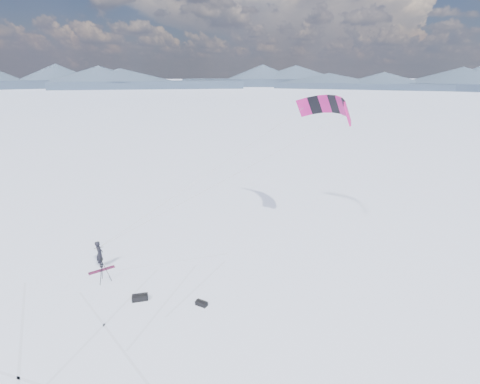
{
  "coord_description": "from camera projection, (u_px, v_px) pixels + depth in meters",
  "views": [
    {
      "loc": [
        4.67,
        -16.36,
        11.43
      ],
      "look_at": [
        7.58,
        5.92,
        3.79
      ],
      "focal_mm": 26.0,
      "sensor_mm": 36.0,
      "label": 1
    }
  ],
  "objects": [
    {
      "name": "power_kite",
      "position": [
        328.0,
        108.0,
        24.72
      ],
      "size": [
        16.95,
        7.07,
        8.77
      ],
      "color": "#C61570",
      "rests_on": "ground"
    },
    {
      "name": "snow_tracks",
      "position": [
        120.0,
        300.0,
        18.51
      ],
      "size": [
        17.62,
        10.25,
        0.01
      ],
      "color": "silver",
      "rests_on": "ground"
    },
    {
      "name": "ground",
      "position": [
        113.0,
        301.0,
        18.47
      ],
      "size": [
        1800.0,
        1800.0,
        0.0
      ],
      "primitive_type": "plane",
      "color": "white"
    },
    {
      "name": "horizon_hills",
      "position": [
        104.0,
        237.0,
        17.26
      ],
      "size": [
        704.47,
        706.88,
        9.01
      ],
      "color": "#212D3F",
      "rests_on": "ground"
    },
    {
      "name": "tripod",
      "position": [
        103.0,
        267.0,
        19.85
      ],
      "size": [
        0.64,
        0.72,
        1.54
      ],
      "rotation": [
        0.0,
        0.0,
        0.05
      ],
      "color": "black",
      "rests_on": "ground"
    },
    {
      "name": "gear_bag_b",
      "position": [
        201.0,
        303.0,
        18.06
      ],
      "size": [
        0.68,
        0.61,
        0.28
      ],
      "rotation": [
        0.0,
        0.0,
        -0.64
      ],
      "color": "black",
      "rests_on": "ground"
    },
    {
      "name": "snowboard",
      "position": [
        102.0,
        270.0,
        21.31
      ],
      "size": [
        1.51,
        0.98,
        0.04
      ],
      "primitive_type": "cube",
      "rotation": [
        0.0,
        0.0,
        0.49
      ],
      "color": "#861E4D",
      "rests_on": "ground"
    },
    {
      "name": "gear_bag_a",
      "position": [
        140.0,
        297.0,
        18.48
      ],
      "size": [
        0.85,
        0.46,
        0.36
      ],
      "rotation": [
        0.0,
        0.0,
        0.1
      ],
      "color": "black",
      "rests_on": "ground"
    },
    {
      "name": "snowkiter",
      "position": [
        101.0,
        266.0,
        21.81
      ],
      "size": [
        0.57,
        0.72,
        1.72
      ],
      "primitive_type": "imported",
      "rotation": [
        0.0,
        0.0,
        1.85
      ],
      "color": "black",
      "rests_on": "ground"
    }
  ]
}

